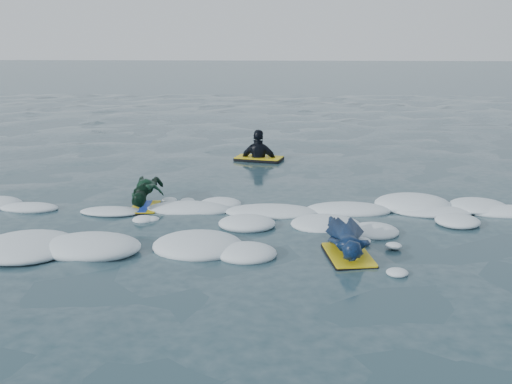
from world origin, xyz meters
The scene contains 5 objects.
ground centered at (0.00, 0.00, 0.00)m, with size 120.00×120.00×0.00m, color #172E39.
foam_band centered at (0.00, 1.03, 0.00)m, with size 12.00×3.10×0.30m, color white, non-canonical shape.
prone_woman_unit centered at (2.25, -0.35, 0.19)m, with size 0.65×1.47×0.36m.
prone_child_unit centered at (-0.74, 1.73, 0.22)m, with size 0.57×1.16×0.44m.
waiting_rider_unit centered at (0.85, 5.71, -0.08)m, with size 1.12×0.78×1.53m.
Camera 1 is at (1.52, -8.04, 2.68)m, focal length 45.00 mm.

